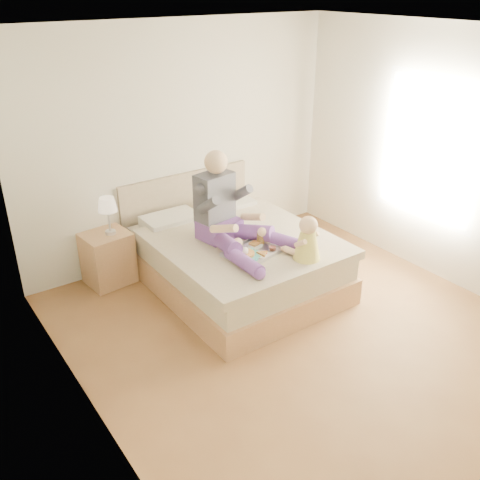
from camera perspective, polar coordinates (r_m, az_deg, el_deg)
room at (r=4.64m, az=7.50°, el=6.43°), size 4.02×4.22×2.71m
bed at (r=5.85m, az=-0.80°, el=-1.78°), size 1.70×2.18×1.00m
nightstand at (r=6.05m, az=-13.90°, el=-1.88°), size 0.52×0.48×0.59m
lamp at (r=5.78m, az=-13.96°, el=3.48°), size 0.20×0.20×0.42m
adult at (r=5.42m, az=-1.22°, el=2.56°), size 0.81×1.21×0.96m
tray at (r=5.27m, az=1.21°, el=-1.12°), size 0.59×0.51×0.15m
baby at (r=5.16m, az=7.10°, el=-0.14°), size 0.30×0.40×0.44m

